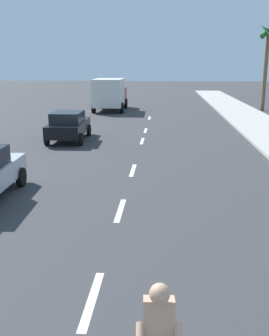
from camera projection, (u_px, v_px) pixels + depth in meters
ground_plane at (140, 148)px, 19.24m from camera, size 160.00×160.00×0.00m
lane_stripe_2 at (92, 300)px, 6.80m from camera, size 0.16×1.80×0.01m
lane_stripe_3 at (120, 210)px, 10.97m from camera, size 0.16×1.80×0.01m
lane_stripe_4 at (133, 170)px, 15.12m from camera, size 0.16×1.80×0.01m
lane_stripe_5 at (142, 141)px, 20.89m from camera, size 0.16×1.80×0.01m
lane_stripe_6 at (146, 131)px, 24.20m from camera, size 0.16×1.80×0.01m
lane_stripe_7 at (149, 118)px, 29.86m from camera, size 0.16×1.80×0.01m
parked_car_black at (69, 125)px, 20.89m from camera, size 2.06×4.20×1.57m
delivery_truck at (110, 94)px, 34.29m from camera, size 2.76×6.28×2.80m
palm_tree_distant at (268, 45)px, 33.23m from camera, size 1.87×1.83×7.52m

